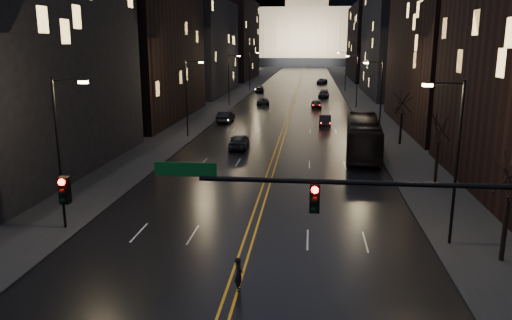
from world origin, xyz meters
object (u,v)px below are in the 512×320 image
(oncoming_car_a, at_px, (239,141))
(receding_car_a, at_px, (325,121))
(bus, at_px, (363,137))
(oncoming_car_b, at_px, (226,117))
(pedestrian_a, at_px, (239,274))
(traffic_signal, at_px, (385,215))

(oncoming_car_a, xyz_separation_m, receding_car_a, (9.38, 15.65, -0.08))
(receding_car_a, bearing_deg, bus, -77.33)
(oncoming_car_b, relative_size, pedestrian_a, 3.03)
(oncoming_car_b, bearing_deg, receding_car_a, 176.68)
(oncoming_car_a, distance_m, oncoming_car_b, 17.96)
(bus, distance_m, pedestrian_a, 30.15)
(traffic_signal, xyz_separation_m, pedestrian_a, (-5.61, 3.70, -4.31))
(traffic_signal, xyz_separation_m, oncoming_car_a, (-10.05, 34.46, -4.30))
(pedestrian_a, bearing_deg, traffic_signal, -138.78)
(traffic_signal, relative_size, pedestrian_a, 10.87)
(oncoming_car_b, xyz_separation_m, receding_car_a, (13.74, -1.78, -0.07))
(oncoming_car_a, xyz_separation_m, pedestrian_a, (4.44, -30.75, -0.01))
(traffic_signal, height_order, bus, traffic_signal)
(receding_car_a, xyz_separation_m, pedestrian_a, (-4.95, -46.40, 0.07))
(traffic_signal, xyz_separation_m, oncoming_car_b, (-14.41, 51.88, -4.31))
(bus, distance_m, receding_car_a, 17.74)
(oncoming_car_b, bearing_deg, bus, 135.61)
(receding_car_a, relative_size, pedestrian_a, 2.77)
(traffic_signal, distance_m, bus, 32.96)
(oncoming_car_a, height_order, receding_car_a, oncoming_car_a)
(receding_car_a, bearing_deg, pedestrian_a, -94.02)
(traffic_signal, bearing_deg, receding_car_a, 90.76)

